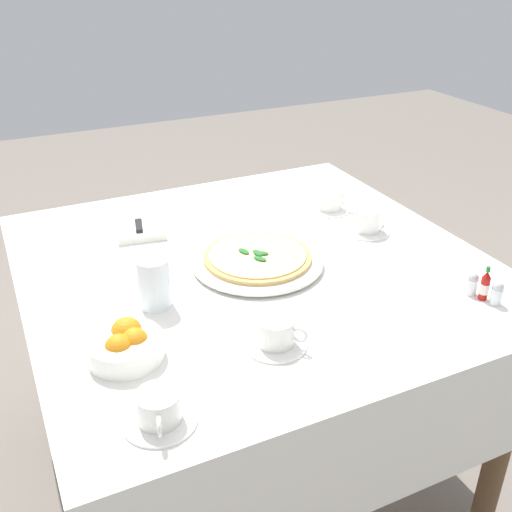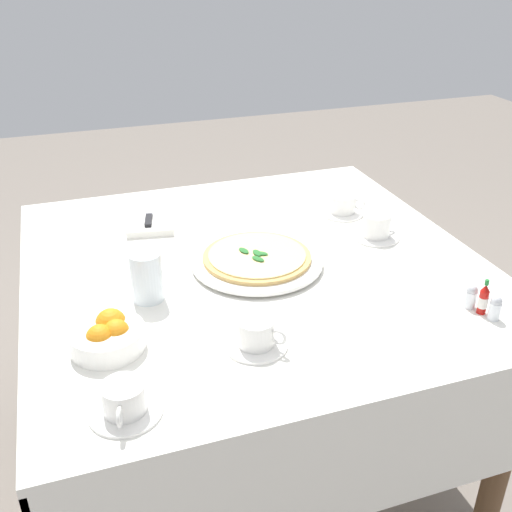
{
  "view_description": "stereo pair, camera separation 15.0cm",
  "coord_description": "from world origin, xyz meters",
  "px_view_note": "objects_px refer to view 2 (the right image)",
  "views": [
    {
      "loc": [
        -1.21,
        0.56,
        1.47
      ],
      "look_at": [
        -0.01,
        -0.0,
        0.77
      ],
      "focal_mm": 42.0,
      "sensor_mm": 36.0,
      "label": 1
    },
    {
      "loc": [
        -1.27,
        0.42,
        1.47
      ],
      "look_at": [
        -0.01,
        -0.0,
        0.77
      ],
      "focal_mm": 42.0,
      "sensor_mm": 36.0,
      "label": 2
    }
  ],
  "objects_px": {
    "water_glass_back_corner": "(147,279)",
    "napkin_folded": "(150,218)",
    "salt_shaker": "(471,297)",
    "hot_sauce_bottle": "(483,299)",
    "coffee_cup_near_left": "(124,401)",
    "pepper_shaker": "(495,309)",
    "coffee_cup_right_edge": "(377,227)",
    "dinner_knife": "(149,213)",
    "coffee_cup_far_left": "(256,334)",
    "coffee_cup_near_right": "(342,205)",
    "citrus_bowl": "(108,335)",
    "pizza_plate": "(258,261)",
    "pizza": "(258,256)"
  },
  "relations": [
    {
      "from": "coffee_cup_near_left",
      "to": "salt_shaker",
      "type": "xyz_separation_m",
      "value": [
        0.09,
        -0.77,
        -0.0
      ]
    },
    {
      "from": "coffee_cup_near_left",
      "to": "pepper_shaker",
      "type": "relative_size",
      "value": 2.33
    },
    {
      "from": "water_glass_back_corner",
      "to": "salt_shaker",
      "type": "distance_m",
      "value": 0.72
    },
    {
      "from": "pizza_plate",
      "to": "coffee_cup_near_left",
      "type": "distance_m",
      "value": 0.58
    },
    {
      "from": "dinner_knife",
      "to": "salt_shaker",
      "type": "height_order",
      "value": "salt_shaker"
    },
    {
      "from": "coffee_cup_near_right",
      "to": "hot_sauce_bottle",
      "type": "relative_size",
      "value": 1.57
    },
    {
      "from": "pizza_plate",
      "to": "dinner_knife",
      "type": "relative_size",
      "value": 1.69
    },
    {
      "from": "water_glass_back_corner",
      "to": "napkin_folded",
      "type": "height_order",
      "value": "water_glass_back_corner"
    },
    {
      "from": "pizza_plate",
      "to": "dinner_knife",
      "type": "bearing_deg",
      "value": 31.06
    },
    {
      "from": "coffee_cup_far_left",
      "to": "pizza_plate",
      "type": "bearing_deg",
      "value": -19.42
    },
    {
      "from": "pizza_plate",
      "to": "coffee_cup_near_left",
      "type": "xyz_separation_m",
      "value": [
        -0.43,
        0.39,
        0.02
      ]
    },
    {
      "from": "water_glass_back_corner",
      "to": "coffee_cup_right_edge",
      "type": "bearing_deg",
      "value": -79.85
    },
    {
      "from": "coffee_cup_right_edge",
      "to": "coffee_cup_near_left",
      "type": "bearing_deg",
      "value": 122.36
    },
    {
      "from": "pizza_plate",
      "to": "pepper_shaker",
      "type": "relative_size",
      "value": 5.85
    },
    {
      "from": "coffee_cup_far_left",
      "to": "coffee_cup_near_right",
      "type": "xyz_separation_m",
      "value": [
        0.54,
        -0.45,
        -0.0
      ]
    },
    {
      "from": "coffee_cup_near_left",
      "to": "water_glass_back_corner",
      "type": "relative_size",
      "value": 1.13
    },
    {
      "from": "coffee_cup_near_right",
      "to": "coffee_cup_near_left",
      "type": "relative_size",
      "value": 0.99
    },
    {
      "from": "napkin_folded",
      "to": "hot_sauce_bottle",
      "type": "distance_m",
      "value": 0.93
    },
    {
      "from": "coffee_cup_right_edge",
      "to": "dinner_knife",
      "type": "relative_size",
      "value": 0.67
    },
    {
      "from": "pizza",
      "to": "coffee_cup_right_edge",
      "type": "bearing_deg",
      "value": -82.84
    },
    {
      "from": "citrus_bowl",
      "to": "pepper_shaker",
      "type": "relative_size",
      "value": 2.67
    },
    {
      "from": "coffee_cup_near_right",
      "to": "citrus_bowl",
      "type": "xyz_separation_m",
      "value": [
        -0.44,
        0.73,
        0.0
      ]
    },
    {
      "from": "coffee_cup_right_edge",
      "to": "coffee_cup_near_left",
      "type": "height_order",
      "value": "coffee_cup_right_edge"
    },
    {
      "from": "pizza_plate",
      "to": "pizza",
      "type": "distance_m",
      "value": 0.01
    },
    {
      "from": "coffee_cup_right_edge",
      "to": "pepper_shaker",
      "type": "relative_size",
      "value": 2.31
    },
    {
      "from": "coffee_cup_far_left",
      "to": "napkin_folded",
      "type": "height_order",
      "value": "coffee_cup_far_left"
    },
    {
      "from": "citrus_bowl",
      "to": "pizza",
      "type": "bearing_deg",
      "value": -60.1
    },
    {
      "from": "pizza",
      "to": "pizza_plate",
      "type": "bearing_deg",
      "value": -63.52
    },
    {
      "from": "coffee_cup_right_edge",
      "to": "salt_shaker",
      "type": "bearing_deg",
      "value": -176.06
    },
    {
      "from": "napkin_folded",
      "to": "hot_sauce_bottle",
      "type": "relative_size",
      "value": 2.87
    },
    {
      "from": "coffee_cup_right_edge",
      "to": "citrus_bowl",
      "type": "relative_size",
      "value": 0.87
    },
    {
      "from": "coffee_cup_near_left",
      "to": "pepper_shaker",
      "type": "bearing_deg",
      "value": -87.32
    },
    {
      "from": "napkin_folded",
      "to": "hot_sauce_bottle",
      "type": "height_order",
      "value": "hot_sauce_bottle"
    },
    {
      "from": "coffee_cup_near_right",
      "to": "pepper_shaker",
      "type": "height_order",
      "value": "coffee_cup_near_right"
    },
    {
      "from": "salt_shaker",
      "to": "hot_sauce_bottle",
      "type": "bearing_deg",
      "value": -160.35
    },
    {
      "from": "pizza_plate",
      "to": "coffee_cup_near_right",
      "type": "distance_m",
      "value": 0.4
    },
    {
      "from": "coffee_cup_right_edge",
      "to": "dinner_knife",
      "type": "distance_m",
      "value": 0.64
    },
    {
      "from": "water_glass_back_corner",
      "to": "pepper_shaker",
      "type": "xyz_separation_m",
      "value": [
        -0.32,
        -0.69,
        -0.03
      ]
    },
    {
      "from": "hot_sauce_bottle",
      "to": "pepper_shaker",
      "type": "bearing_deg",
      "value": -160.35
    },
    {
      "from": "citrus_bowl",
      "to": "napkin_folded",
      "type": "bearing_deg",
      "value": -17.53
    },
    {
      "from": "coffee_cup_right_edge",
      "to": "pepper_shaker",
      "type": "height_order",
      "value": "coffee_cup_right_edge"
    },
    {
      "from": "coffee_cup_right_edge",
      "to": "salt_shaker",
      "type": "xyz_separation_m",
      "value": [
        -0.38,
        -0.03,
        -0.01
      ]
    },
    {
      "from": "napkin_folded",
      "to": "dinner_knife",
      "type": "relative_size",
      "value": 1.22
    },
    {
      "from": "pizza",
      "to": "hot_sauce_bottle",
      "type": "xyz_separation_m",
      "value": [
        -0.36,
        -0.39,
        0.01
      ]
    },
    {
      "from": "pepper_shaker",
      "to": "coffee_cup_far_left",
      "type": "bearing_deg",
      "value": 81.99
    },
    {
      "from": "coffee_cup_far_left",
      "to": "salt_shaker",
      "type": "height_order",
      "value": "coffee_cup_far_left"
    },
    {
      "from": "hot_sauce_bottle",
      "to": "salt_shaker",
      "type": "height_order",
      "value": "hot_sauce_bottle"
    },
    {
      "from": "hot_sauce_bottle",
      "to": "water_glass_back_corner",
      "type": "bearing_deg",
      "value": 66.79
    },
    {
      "from": "coffee_cup_right_edge",
      "to": "coffee_cup_near_right",
      "type": "bearing_deg",
      "value": 5.48
    },
    {
      "from": "dinner_knife",
      "to": "citrus_bowl",
      "type": "distance_m",
      "value": 0.6
    }
  ]
}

